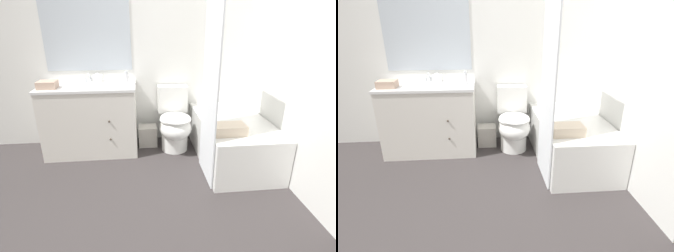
% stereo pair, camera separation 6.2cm
% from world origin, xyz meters
% --- Properties ---
extents(ground_plane, '(14.00, 14.00, 0.00)m').
position_xyz_m(ground_plane, '(0.00, 0.00, 0.00)').
color(ground_plane, '#383333').
extents(wall_back, '(8.00, 0.06, 2.50)m').
position_xyz_m(wall_back, '(-0.01, 1.54, 1.25)').
color(wall_back, silver).
rests_on(wall_back, ground_plane).
extents(wall_right, '(0.05, 2.52, 2.50)m').
position_xyz_m(wall_right, '(1.32, 0.76, 1.25)').
color(wall_right, silver).
rests_on(wall_right, ground_plane).
extents(vanity_cabinet, '(1.10, 0.61, 0.85)m').
position_xyz_m(vanity_cabinet, '(-0.74, 1.23, 0.43)').
color(vanity_cabinet, silver).
rests_on(vanity_cabinet, ground_plane).
extents(sink_faucet, '(0.14, 0.12, 0.12)m').
position_xyz_m(sink_faucet, '(-0.74, 1.41, 0.88)').
color(sink_faucet, silver).
rests_on(sink_faucet, vanity_cabinet).
extents(toilet, '(0.39, 0.65, 0.77)m').
position_xyz_m(toilet, '(0.28, 1.17, 0.34)').
color(toilet, white).
rests_on(toilet, ground_plane).
extents(bathtub, '(0.75, 1.36, 0.50)m').
position_xyz_m(bathtub, '(0.91, 0.84, 0.25)').
color(bathtub, white).
rests_on(bathtub, ground_plane).
extents(shower_curtain, '(0.01, 0.53, 2.02)m').
position_xyz_m(shower_curtain, '(0.52, 0.49, 1.02)').
color(shower_curtain, white).
rests_on(shower_curtain, ground_plane).
extents(wastebasket, '(0.24, 0.20, 0.26)m').
position_xyz_m(wastebasket, '(-0.06, 1.30, 0.13)').
color(wastebasket, '#B7B2A8').
rests_on(wastebasket, ground_plane).
extents(tissue_box, '(0.12, 0.11, 0.10)m').
position_xyz_m(tissue_box, '(-0.65, 1.40, 0.89)').
color(tissue_box, white).
rests_on(tissue_box, vanity_cabinet).
extents(soap_dispenser, '(0.06, 0.06, 0.16)m').
position_xyz_m(soap_dispenser, '(-0.29, 1.20, 0.92)').
color(soap_dispenser, silver).
rests_on(soap_dispenser, vanity_cabinet).
extents(hand_towel_folded, '(0.20, 0.18, 0.08)m').
position_xyz_m(hand_towel_folded, '(-1.16, 1.10, 0.89)').
color(hand_towel_folded, tan).
rests_on(hand_towel_folded, vanity_cabinet).
extents(bath_towel_folded, '(0.32, 0.20, 0.10)m').
position_xyz_m(bath_towel_folded, '(0.73, 0.44, 0.55)').
color(bath_towel_folded, beige).
rests_on(bath_towel_folded, bathtub).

